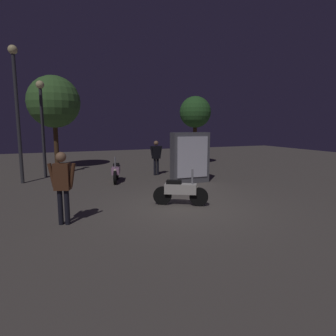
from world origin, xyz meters
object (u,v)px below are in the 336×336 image
Objects in this scene: motorcycle_pink_parked_left at (116,172)px; person_rider_beside at (156,155)px; motorcycle_orange_parked_right at (189,164)px; person_bystander_far at (62,181)px; streetlamp_far at (42,116)px; streetlamp_near at (16,99)px; motorcycle_white_foreground at (180,191)px; kiosk_billboard at (190,158)px.

person_rider_beside reaches higher than motorcycle_pink_parked_left.
person_bystander_far is (-6.22, -5.84, 0.63)m from motorcycle_orange_parked_right.
person_rider_beside is 7.27m from person_bystander_far.
streetlamp_far reaches higher than person_rider_beside.
motorcycle_pink_parked_left is 4.89m from streetlamp_near.
motorcycle_white_foreground is 0.34× the size of streetlamp_far.
person_bystander_far is (-4.44, -5.75, 0.08)m from person_rider_beside.
kiosk_billboard is at bearing 19.09° from motorcycle_orange_parked_right.
person_bystander_far is 7.41m from streetlamp_far.
kiosk_billboard reaches higher than motorcycle_orange_parked_right.
streetlamp_near is 1.61m from streetlamp_far.
kiosk_billboard is (6.54, -2.45, -2.39)m from streetlamp_near.
kiosk_billboard is (1.83, 3.05, 0.61)m from motorcycle_white_foreground.
person_bystander_far is at bearing -8.96° from motorcycle_pink_parked_left.
motorcycle_white_foreground and motorcycle_orange_parked_right have the same top height.
motorcycle_orange_parked_right is 7.27m from streetlamp_far.
motorcycle_orange_parked_right is 8.55m from person_bystander_far.
motorcycle_orange_parked_right is (2.90, 5.36, 0.00)m from motorcycle_white_foreground.
streetlamp_near is at bearing -126.06° from streetlamp_far.
streetlamp_far is at bearing -31.64° from kiosk_billboard.
motorcycle_orange_parked_right is at bearing -11.30° from streetlamp_far.
motorcycle_white_foreground is at bearing 29.74° from motorcycle_pink_parked_left.
person_rider_beside is at bearing -16.08° from streetlamp_far.
person_rider_beside is (1.12, 5.27, 0.55)m from motorcycle_white_foreground.
streetlamp_far is (-6.74, 1.35, 2.38)m from motorcycle_orange_parked_right.
motorcycle_pink_parked_left is 0.30× the size of streetlamp_near.
kiosk_billboard is (5.67, -3.65, -1.77)m from streetlamp_far.
streetlamp_near is at bearing 160.30° from motorcycle_white_foreground.
person_rider_beside is (2.15, 0.93, 0.55)m from motorcycle_pink_parked_left.
motorcycle_pink_parked_left is 0.37× the size of streetlamp_far.
kiosk_billboard is (5.15, 3.53, -0.02)m from person_bystander_far.
person_bystander_far is (-3.32, -0.48, 0.63)m from motorcycle_white_foreground.
streetlamp_far is at bearing -57.28° from motorcycle_orange_parked_right.
person_rider_beside is at bearing -43.28° from motorcycle_orange_parked_right.
streetlamp_far is at bearing -154.95° from person_bystander_far.
motorcycle_white_foreground is at bearing -60.20° from streetlamp_far.
motorcycle_pink_parked_left is at bearing 175.50° from person_bystander_far.
kiosk_billboard is (-1.07, -2.30, 0.61)m from motorcycle_orange_parked_right.
person_rider_beside is 6.33m from streetlamp_near.
kiosk_billboard is (2.86, -1.29, 0.61)m from motorcycle_pink_parked_left.
streetlamp_far is (-3.84, 6.70, 2.38)m from motorcycle_white_foreground.
streetlamp_near reaches higher than motorcycle_pink_parked_left.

